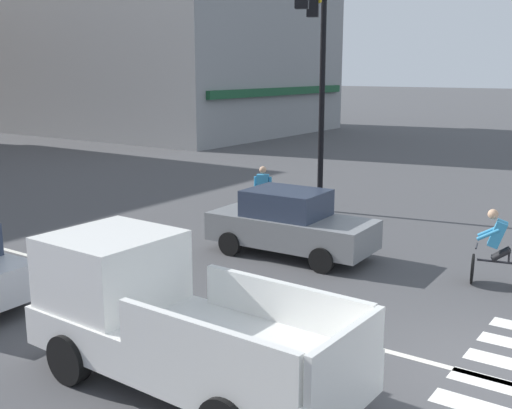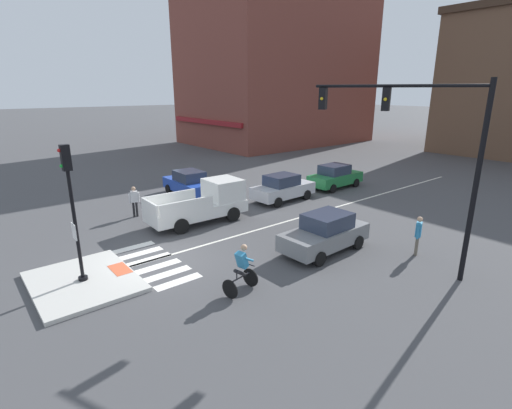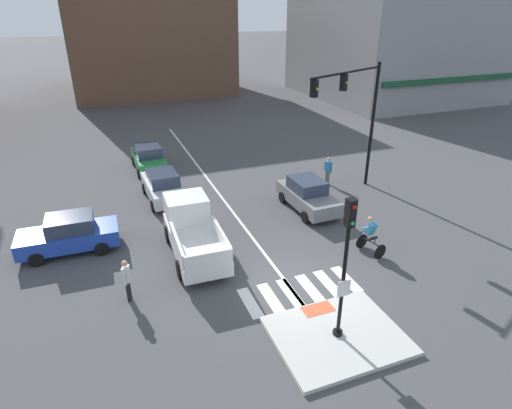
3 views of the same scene
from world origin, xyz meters
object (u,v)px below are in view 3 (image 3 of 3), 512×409
object	(u,v)px
car_grey_eastbound_mid	(308,195)
cyclist	(371,235)
car_silver_westbound_far	(163,186)
pedestrian_at_curb_left	(127,277)
pickup_truck_white_westbound_near	(192,230)
car_green_westbound_distant	(149,158)
car_blue_cross_left	(69,234)
pedestrian_waiting_far_side	(328,168)
signal_pole	(346,258)
traffic_light_mast	(357,107)

from	to	relation	value
car_grey_eastbound_mid	cyclist	world-z (taller)	cyclist
car_silver_westbound_far	pedestrian_at_curb_left	world-z (taller)	pedestrian_at_curb_left
car_grey_eastbound_mid	pickup_truck_white_westbound_near	bearing A→B (deg)	-164.12
car_green_westbound_distant	pickup_truck_white_westbound_near	distance (m)	10.76
car_blue_cross_left	pedestrian_waiting_far_side	size ratio (longest dim) A/B	2.48
signal_pole	pickup_truck_white_westbound_near	size ratio (longest dim) A/B	0.93
signal_pole	cyclist	bearing A→B (deg)	45.30
pedestrian_at_curb_left	car_green_westbound_distant	bearing A→B (deg)	78.61
pickup_truck_white_westbound_near	cyclist	distance (m)	7.63
car_grey_eastbound_mid	pedestrian_at_curb_left	size ratio (longest dim) A/B	2.49
signal_pole	pedestrian_at_curb_left	bearing A→B (deg)	143.77
traffic_light_mast	pedestrian_waiting_far_side	xyz separation A→B (m)	(-0.52, 1.51, -3.88)
pedestrian_at_curb_left	pickup_truck_white_westbound_near	bearing A→B (deg)	40.62
car_silver_westbound_far	car_blue_cross_left	bearing A→B (deg)	-140.34
signal_pole	car_green_westbound_distant	xyz separation A→B (m)	(-3.35, 17.74, -2.21)
car_silver_westbound_far	pedestrian_at_curb_left	size ratio (longest dim) A/B	2.49
pickup_truck_white_westbound_near	pedestrian_at_curb_left	world-z (taller)	pickup_truck_white_westbound_near
car_silver_westbound_far	pedestrian_at_curb_left	distance (m)	8.75
car_green_westbound_distant	pedestrian_at_curb_left	xyz separation A→B (m)	(-2.68, -13.32, 0.17)
car_green_westbound_distant	car_blue_cross_left	xyz separation A→B (m)	(-4.65, -8.91, 0.00)
car_silver_westbound_far	cyclist	bearing A→B (deg)	-50.04
signal_pole	car_green_westbound_distant	bearing A→B (deg)	100.69
pedestrian_waiting_far_side	traffic_light_mast	bearing A→B (deg)	-70.97
pedestrian_at_curb_left	pedestrian_waiting_far_side	size ratio (longest dim) A/B	1.00
pedestrian_at_curb_left	pedestrian_waiting_far_side	distance (m)	14.08
signal_pole	traffic_light_mast	distance (m)	12.13
car_silver_westbound_far	cyclist	xyz separation A→B (m)	(7.29, -8.70, 0.06)
car_green_westbound_distant	pickup_truck_white_westbound_near	world-z (taller)	pickup_truck_white_westbound_near
signal_pole	car_grey_eastbound_mid	distance (m)	9.75
signal_pole	car_green_westbound_distant	size ratio (longest dim) A/B	1.16
traffic_light_mast	pickup_truck_white_westbound_near	xyz separation A→B (m)	(-9.73, -2.97, -3.88)
signal_pole	car_grey_eastbound_mid	bearing A→B (deg)	68.56
pickup_truck_white_westbound_near	pedestrian_at_curb_left	size ratio (longest dim) A/B	3.09
signal_pole	pickup_truck_white_westbound_near	world-z (taller)	signal_pole
cyclist	car_green_westbound_distant	bearing A→B (deg)	118.15
traffic_light_mast	pedestrian_at_curb_left	distance (m)	14.40
car_silver_westbound_far	cyclist	size ratio (longest dim) A/B	2.48
pedestrian_waiting_far_side	pedestrian_at_curb_left	bearing A→B (deg)	-150.00
cyclist	pedestrian_waiting_far_side	size ratio (longest dim) A/B	1.01
signal_pole	car_blue_cross_left	size ratio (longest dim) A/B	1.15
cyclist	pedestrian_at_curb_left	distance (m)	10.03
cyclist	pedestrian_waiting_far_side	distance (m)	7.75
signal_pole	pedestrian_at_curb_left	xyz separation A→B (m)	(-6.03, 4.42, -2.04)
car_grey_eastbound_mid	cyclist	size ratio (longest dim) A/B	2.47
car_silver_westbound_far	car_grey_eastbound_mid	xyz separation A→B (m)	(6.77, -3.89, 0.00)
signal_pole	traffic_light_mast	size ratio (longest dim) A/B	0.68
cyclist	pedestrian_at_curb_left	world-z (taller)	cyclist
car_grey_eastbound_mid	pedestrian_waiting_far_side	world-z (taller)	pedestrian_waiting_far_side
car_grey_eastbound_mid	signal_pole	bearing A→B (deg)	-111.44
car_blue_cross_left	pedestrian_at_curb_left	size ratio (longest dim) A/B	2.48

